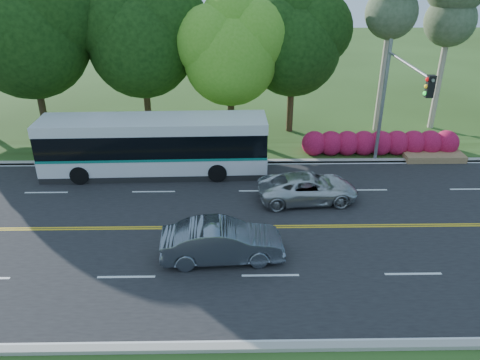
{
  "coord_description": "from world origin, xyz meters",
  "views": [
    {
      "loc": [
        -1.91,
        -17.9,
        11.19
      ],
      "look_at": [
        -1.57,
        2.0,
        1.39
      ],
      "focal_mm": 35.0,
      "sensor_mm": 36.0,
      "label": 1
    }
  ],
  "objects_px": {
    "transit_bus": "(154,147)",
    "suv": "(308,188)",
    "traffic_signal": "(396,92)",
    "sedan": "(222,241)"
  },
  "relations": [
    {
      "from": "sedan",
      "to": "suv",
      "type": "distance_m",
      "value": 6.36
    },
    {
      "from": "sedan",
      "to": "suv",
      "type": "relative_size",
      "value": 0.99
    },
    {
      "from": "traffic_signal",
      "to": "suv",
      "type": "height_order",
      "value": "traffic_signal"
    },
    {
      "from": "transit_bus",
      "to": "sedan",
      "type": "xyz_separation_m",
      "value": [
        3.82,
        -8.13,
        -0.77
      ]
    },
    {
      "from": "traffic_signal",
      "to": "suv",
      "type": "relative_size",
      "value": 1.44
    },
    {
      "from": "traffic_signal",
      "to": "transit_bus",
      "type": "height_order",
      "value": "traffic_signal"
    },
    {
      "from": "traffic_signal",
      "to": "sedan",
      "type": "distance_m",
      "value": 12.38
    },
    {
      "from": "traffic_signal",
      "to": "transit_bus",
      "type": "bearing_deg",
      "value": 178.3
    },
    {
      "from": "transit_bus",
      "to": "suv",
      "type": "xyz_separation_m",
      "value": [
        7.95,
        -3.3,
        -0.89
      ]
    },
    {
      "from": "traffic_signal",
      "to": "suv",
      "type": "distance_m",
      "value": 6.82
    }
  ]
}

